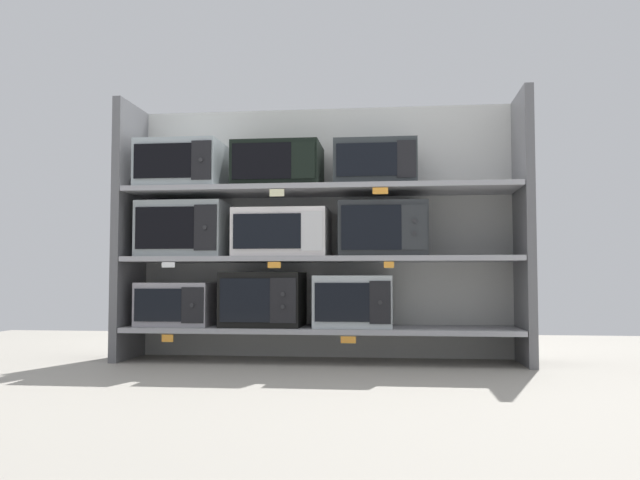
{
  "coord_description": "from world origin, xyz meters",
  "views": [
    {
      "loc": [
        0.45,
        -3.93,
        0.5
      ],
      "look_at": [
        0.0,
        0.0,
        0.72
      ],
      "focal_mm": 37.35,
      "sensor_mm": 36.0,
      "label": 1
    }
  ],
  "objects_px": {
    "microwave_1": "(263,299)",
    "microwave_5": "(384,230)",
    "microwave_2": "(354,301)",
    "microwave_3": "(184,230)",
    "microwave_4": "(283,233)",
    "microwave_8": "(376,165)",
    "microwave_7": "(278,166)",
    "microwave_6": "(183,167)",
    "microwave_0": "(177,304)"
  },
  "relations": [
    {
      "from": "microwave_0",
      "to": "microwave_5",
      "type": "relative_size",
      "value": 0.86
    },
    {
      "from": "microwave_1",
      "to": "microwave_5",
      "type": "relative_size",
      "value": 0.92
    },
    {
      "from": "microwave_3",
      "to": "microwave_6",
      "type": "bearing_deg",
      "value": 179.56
    },
    {
      "from": "microwave_7",
      "to": "microwave_8",
      "type": "distance_m",
      "value": 0.59
    },
    {
      "from": "microwave_0",
      "to": "microwave_3",
      "type": "relative_size",
      "value": 0.85
    },
    {
      "from": "microwave_1",
      "to": "microwave_3",
      "type": "height_order",
      "value": "microwave_3"
    },
    {
      "from": "microwave_3",
      "to": "microwave_7",
      "type": "distance_m",
      "value": 0.69
    },
    {
      "from": "microwave_1",
      "to": "microwave_8",
      "type": "bearing_deg",
      "value": 0.02
    },
    {
      "from": "microwave_0",
      "to": "microwave_3",
      "type": "height_order",
      "value": "microwave_3"
    },
    {
      "from": "microwave_1",
      "to": "microwave_2",
      "type": "xyz_separation_m",
      "value": [
        0.54,
        0.0,
        -0.01
      ]
    },
    {
      "from": "microwave_5",
      "to": "microwave_8",
      "type": "bearing_deg",
      "value": 179.53
    },
    {
      "from": "microwave_6",
      "to": "microwave_8",
      "type": "relative_size",
      "value": 1.03
    },
    {
      "from": "microwave_6",
      "to": "microwave_8",
      "type": "bearing_deg",
      "value": 0.0
    },
    {
      "from": "microwave_5",
      "to": "microwave_7",
      "type": "bearing_deg",
      "value": 179.99
    },
    {
      "from": "microwave_0",
      "to": "microwave_2",
      "type": "bearing_deg",
      "value": 0.0
    },
    {
      "from": "microwave_2",
      "to": "microwave_4",
      "type": "xyz_separation_m",
      "value": [
        -0.43,
        0.0,
        0.4
      ]
    },
    {
      "from": "microwave_0",
      "to": "microwave_1",
      "type": "height_order",
      "value": "microwave_1"
    },
    {
      "from": "microwave_8",
      "to": "microwave_5",
      "type": "bearing_deg",
      "value": -0.47
    },
    {
      "from": "microwave_1",
      "to": "microwave_6",
      "type": "distance_m",
      "value": 0.95
    },
    {
      "from": "microwave_2",
      "to": "microwave_3",
      "type": "xyz_separation_m",
      "value": [
        -1.03,
        -0.0,
        0.43
      ]
    },
    {
      "from": "microwave_2",
      "to": "microwave_3",
      "type": "relative_size",
      "value": 0.88
    },
    {
      "from": "microwave_8",
      "to": "microwave_3",
      "type": "bearing_deg",
      "value": -179.99
    },
    {
      "from": "microwave_1",
      "to": "microwave_3",
      "type": "relative_size",
      "value": 0.91
    },
    {
      "from": "microwave_0",
      "to": "microwave_1",
      "type": "xyz_separation_m",
      "value": [
        0.53,
        -0.0,
        0.03
      ]
    },
    {
      "from": "microwave_1",
      "to": "microwave_3",
      "type": "distance_m",
      "value": 0.65
    },
    {
      "from": "microwave_7",
      "to": "microwave_0",
      "type": "bearing_deg",
      "value": 179.98
    },
    {
      "from": "microwave_2",
      "to": "microwave_7",
      "type": "bearing_deg",
      "value": -179.97
    },
    {
      "from": "microwave_3",
      "to": "microwave_7",
      "type": "relative_size",
      "value": 1.01
    },
    {
      "from": "microwave_5",
      "to": "microwave_6",
      "type": "xyz_separation_m",
      "value": [
        -1.22,
        0.0,
        0.4
      ]
    },
    {
      "from": "microwave_0",
      "to": "microwave_7",
      "type": "xyz_separation_m",
      "value": [
        0.62,
        -0.0,
        0.83
      ]
    },
    {
      "from": "microwave_2",
      "to": "microwave_5",
      "type": "bearing_deg",
      "value": -0.1
    },
    {
      "from": "microwave_0",
      "to": "microwave_6",
      "type": "height_order",
      "value": "microwave_6"
    },
    {
      "from": "microwave_4",
      "to": "microwave_0",
      "type": "bearing_deg",
      "value": -179.99
    },
    {
      "from": "microwave_2",
      "to": "microwave_6",
      "type": "xyz_separation_m",
      "value": [
        -1.05,
        0.0,
        0.82
      ]
    },
    {
      "from": "microwave_7",
      "to": "microwave_2",
      "type": "bearing_deg",
      "value": 0.03
    },
    {
      "from": "microwave_0",
      "to": "microwave_8",
      "type": "xyz_separation_m",
      "value": [
        1.21,
        0.0,
        0.83
      ]
    },
    {
      "from": "microwave_1",
      "to": "microwave_4",
      "type": "bearing_deg",
      "value": 0.13
    },
    {
      "from": "microwave_5",
      "to": "microwave_7",
      "type": "distance_m",
      "value": 0.74
    },
    {
      "from": "microwave_5",
      "to": "microwave_3",
      "type": "bearing_deg",
      "value": 179.99
    },
    {
      "from": "microwave_2",
      "to": "microwave_6",
      "type": "relative_size",
      "value": 0.92
    },
    {
      "from": "microwave_3",
      "to": "microwave_7",
      "type": "xyz_separation_m",
      "value": [
        0.58,
        -0.0,
        0.38
      ]
    },
    {
      "from": "microwave_0",
      "to": "microwave_6",
      "type": "relative_size",
      "value": 0.89
    },
    {
      "from": "microwave_7",
      "to": "microwave_5",
      "type": "bearing_deg",
      "value": -0.01
    },
    {
      "from": "microwave_4",
      "to": "microwave_8",
      "type": "relative_size",
      "value": 1.15
    },
    {
      "from": "microwave_0",
      "to": "microwave_8",
      "type": "bearing_deg",
      "value": 0.0
    },
    {
      "from": "microwave_0",
      "to": "microwave_5",
      "type": "height_order",
      "value": "microwave_5"
    },
    {
      "from": "microwave_3",
      "to": "microwave_4",
      "type": "xyz_separation_m",
      "value": [
        0.61,
        0.0,
        -0.03
      ]
    },
    {
      "from": "microwave_2",
      "to": "microwave_8",
      "type": "bearing_deg",
      "value": 0.02
    },
    {
      "from": "microwave_2",
      "to": "microwave_5",
      "type": "distance_m",
      "value": 0.46
    },
    {
      "from": "microwave_0",
      "to": "microwave_6",
      "type": "bearing_deg",
      "value": 0.17
    }
  ]
}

